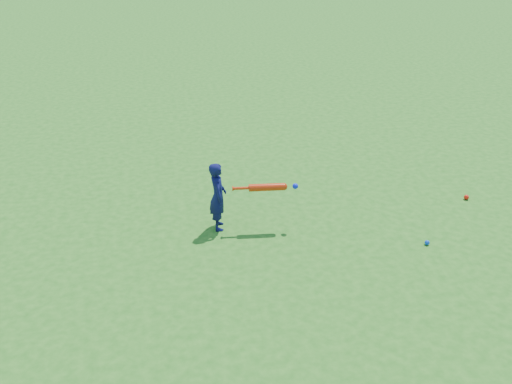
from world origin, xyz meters
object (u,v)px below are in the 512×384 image
at_px(bat_swing, 269,187).
at_px(ground_ball_red, 466,197).
at_px(ground_ball_blue, 427,243).
at_px(child, 218,196).

bearing_deg(bat_swing, ground_ball_red, 10.51).
distance_m(ground_ball_red, ground_ball_blue, 1.55).
bearing_deg(child, ground_ball_blue, -107.12).
distance_m(child, bat_swing, 0.68).
xyz_separation_m(ground_ball_red, bat_swing, (-3.01, -0.29, 0.56)).
distance_m(ground_ball_blue, bat_swing, 2.13).
relative_size(child, ground_ball_red, 12.63).
height_order(ground_ball_blue, bat_swing, bat_swing).
bearing_deg(ground_ball_blue, bat_swing, 157.42).
bearing_deg(bat_swing, ground_ball_blue, -17.59).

